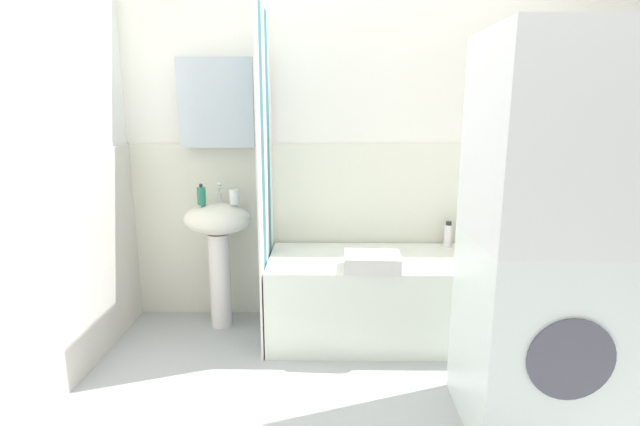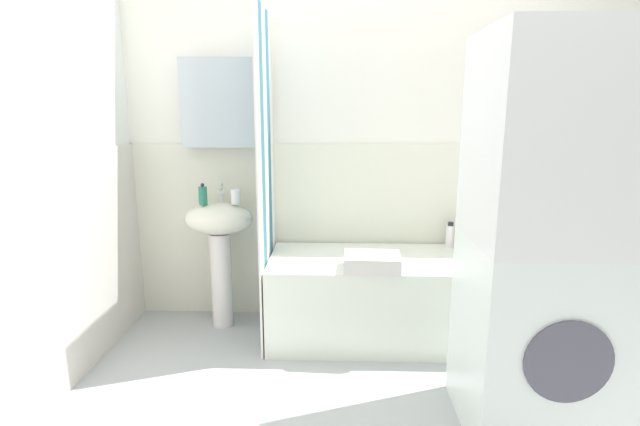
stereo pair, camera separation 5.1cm
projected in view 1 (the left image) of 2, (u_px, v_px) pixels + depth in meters
wall_back_tiled at (350, 153)px, 3.23m from camera, size 3.60×0.18×2.40m
wall_left_tiled at (50, 174)px, 2.35m from camera, size 0.07×1.81×2.40m
sink at (218, 237)px, 3.12m from camera, size 0.44×0.34×0.84m
faucet at (219, 192)px, 3.14m from camera, size 0.03×0.12×0.12m
soap_dispenser at (201, 196)px, 3.03m from camera, size 0.05×0.05×0.14m
toothbrush_cup at (234, 197)px, 3.06m from camera, size 0.06×0.06×0.09m
bathtub at (395, 297)px, 3.05m from camera, size 1.58×0.65×0.52m
shower_curtain at (265, 182)px, 2.90m from camera, size 0.01×0.65×2.00m
shampoo_bottle at (494, 233)px, 3.22m from camera, size 0.06×0.06×0.20m
conditioner_bottle at (482, 232)px, 3.20m from camera, size 0.07×0.07×0.22m
lotion_bottle at (467, 237)px, 3.21m from camera, size 0.05×0.05×0.15m
body_wash_bottle at (448, 235)px, 3.21m from camera, size 0.05×0.05×0.17m
towel_folded at (372, 262)px, 2.77m from camera, size 0.33×0.25×0.09m
washer_dryer_stack at (547, 241)px, 2.07m from camera, size 0.62×0.60×1.75m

